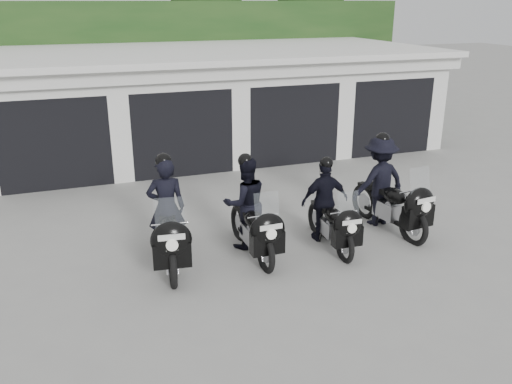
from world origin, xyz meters
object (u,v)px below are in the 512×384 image
object	(u,v)px
police_bike_d	(385,187)
police_bike_c	(328,207)
police_bike_a	(168,222)
police_bike_b	(249,211)

from	to	relation	value
police_bike_d	police_bike_c	bearing A→B (deg)	-173.56
police_bike_c	police_bike_d	bearing A→B (deg)	16.26
police_bike_c	police_bike_a	bearing A→B (deg)	179.58
police_bike_c	police_bike_d	distance (m)	1.46
police_bike_b	police_bike_c	xyz separation A→B (m)	(1.48, -0.20, -0.06)
police_bike_d	police_bike_a	bearing A→B (deg)	175.25
police_bike_a	police_bike_b	size ratio (longest dim) A/B	1.06
police_bike_a	police_bike_c	distance (m)	2.96
police_bike_a	police_bike_c	world-z (taller)	police_bike_a
police_bike_b	police_bike_c	world-z (taller)	police_bike_b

